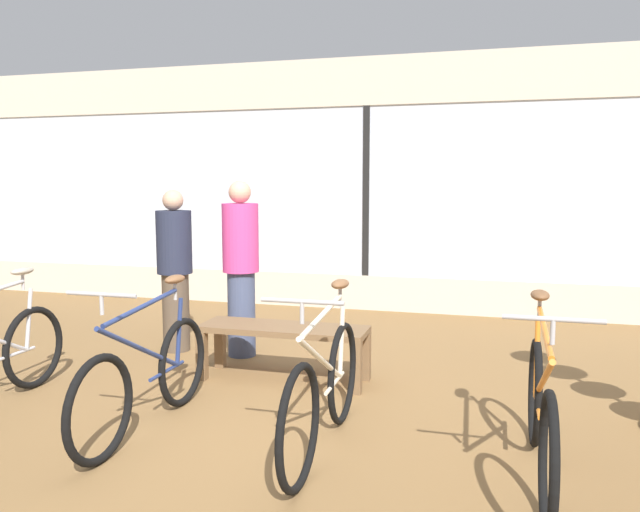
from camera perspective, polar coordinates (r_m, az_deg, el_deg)
ground_plane at (r=4.39m, az=-6.95°, el=-15.31°), size 24.00×24.00×0.00m
shop_back_wall at (r=8.00m, az=4.28°, el=6.69°), size 12.00×0.08×3.20m
bicycle_left at (r=4.36m, az=-15.53°, el=-10.52°), size 0.46×1.66×1.01m
bicycle_right at (r=3.89m, az=0.39°, el=-12.07°), size 0.46×1.68×1.03m
bicycle_far_right at (r=3.74m, az=19.53°, el=-13.37°), size 0.46×1.69×1.02m
display_bench at (r=5.23m, az=-3.35°, el=-7.29°), size 1.40×0.44×0.46m
customer_near_rack at (r=6.23m, az=-13.13°, el=-0.80°), size 0.46×0.56×1.57m
customer_by_window at (r=5.90m, az=-7.25°, el=-0.84°), size 0.47×0.47×1.66m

